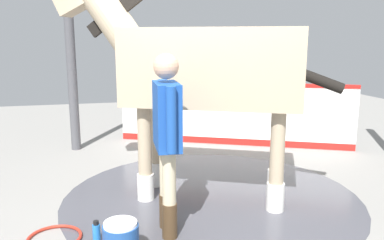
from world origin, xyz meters
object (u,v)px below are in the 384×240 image
at_px(handler, 167,132).
at_px(bottle_spray, 96,232).
at_px(horse, 202,70).
at_px(wash_bucket, 121,240).
at_px(hose_coil, 54,238).

bearing_deg(handler, bottle_spray, -174.13).
xyz_separation_m(horse, handler, (-0.56, -0.82, -0.51)).
distance_m(handler, bottle_spray, 1.17).
distance_m(handler, wash_bucket, 1.06).
relative_size(wash_bucket, hose_coil, 0.65).
xyz_separation_m(horse, wash_bucket, (-1.05, -1.20, -1.38)).
bearing_deg(bottle_spray, wash_bucket, -58.10).
relative_size(horse, hose_coil, 6.06).
height_order(horse, hose_coil, horse).
distance_m(horse, bottle_spray, 2.10).
bearing_deg(handler, horse, 58.24).
height_order(handler, bottle_spray, handler).
bearing_deg(wash_bucket, handler, 37.77).
xyz_separation_m(bottle_spray, hose_coil, (-0.40, 0.14, -0.08)).
bearing_deg(hose_coil, wash_bucket, -38.31).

